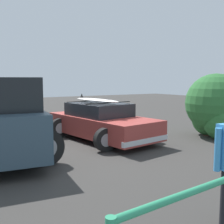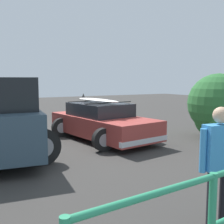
% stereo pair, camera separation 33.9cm
% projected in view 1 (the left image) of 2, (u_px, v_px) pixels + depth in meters
% --- Properties ---
extents(ground_plane, '(44.00, 44.00, 0.02)m').
position_uv_depth(ground_plane, '(84.00, 141.00, 8.79)').
color(ground_plane, '#383533').
rests_on(ground_plane, ground).
extents(sedan_car, '(2.61, 4.11, 1.45)m').
position_uv_depth(sedan_car, '(101.00, 122.00, 8.91)').
color(sedan_car, '#9E3833').
rests_on(sedan_car, ground).
extents(bush_near_left, '(1.97, 2.06, 2.18)m').
position_uv_depth(bush_near_left, '(218.00, 107.00, 9.28)').
color(bush_near_left, '#4C3828').
rests_on(bush_near_left, ground).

